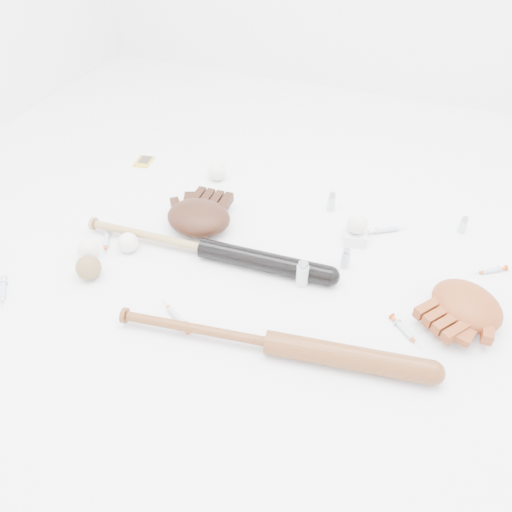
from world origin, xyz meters
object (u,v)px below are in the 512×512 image
(bat_dark, at_px, (204,248))
(bat_wood, at_px, (269,342))
(glove_dark, at_px, (199,217))
(pedestal, at_px, (355,237))

(bat_dark, distance_m, bat_wood, 0.45)
(bat_wood, bearing_deg, glove_dark, 126.96)
(bat_dark, xyz_separation_m, bat_wood, (0.34, -0.29, 0.00))
(glove_dark, bearing_deg, bat_wood, -46.73)
(bat_wood, distance_m, pedestal, 0.56)
(bat_dark, xyz_separation_m, pedestal, (0.45, 0.26, -0.01))
(bat_wood, bearing_deg, pedestal, 70.24)
(bat_wood, bearing_deg, bat_dark, 131.23)
(bat_dark, relative_size, pedestal, 11.79)
(bat_dark, distance_m, glove_dark, 0.15)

